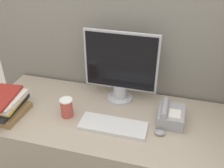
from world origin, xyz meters
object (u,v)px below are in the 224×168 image
object	(u,v)px
desk_telephone	(170,115)
keyboard	(113,126)
monitor	(120,69)
book_stack	(4,105)
coffee_cup	(67,108)
mouse	(160,132)

from	to	relation	value
desk_telephone	keyboard	bearing A→B (deg)	-156.50
monitor	keyboard	size ratio (longest dim) A/B	1.21
monitor	desk_telephone	distance (m)	0.43
keyboard	book_stack	bearing A→B (deg)	-175.54
monitor	coffee_cup	xyz separation A→B (m)	(-0.28, -0.27, -0.17)
keyboard	book_stack	size ratio (longest dim) A/B	1.30
coffee_cup	book_stack	distance (m)	0.40
book_stack	desk_telephone	distance (m)	1.05
monitor	desk_telephone	xyz separation A→B (m)	(0.36, -0.16, -0.19)
keyboard	mouse	xyz separation A→B (m)	(0.28, 0.01, 0.00)
monitor	keyboard	bearing A→B (deg)	-84.21
mouse	book_stack	distance (m)	0.98
monitor	book_stack	distance (m)	0.78
monitor	mouse	xyz separation A→B (m)	(0.31, -0.29, -0.22)
coffee_cup	keyboard	bearing A→B (deg)	-5.41
monitor	mouse	distance (m)	0.48
book_stack	monitor	bearing A→B (deg)	27.82
monitor	keyboard	world-z (taller)	monitor
desk_telephone	mouse	bearing A→B (deg)	-110.00
book_stack	desk_telephone	bearing A→B (deg)	10.83
coffee_cup	book_stack	bearing A→B (deg)	-167.91
book_stack	keyboard	bearing A→B (deg)	4.46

